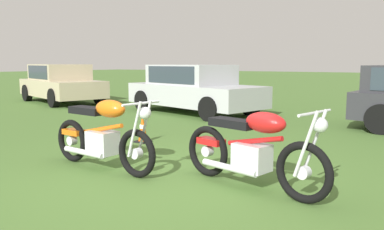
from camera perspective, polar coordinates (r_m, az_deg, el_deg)
name	(u,v)px	position (r m, az deg, el deg)	size (l,w,h in m)	color
ground_plane	(163,178)	(5.07, -4.36, -9.34)	(120.00, 120.00, 0.00)	#476B2D
motorcycle_orange	(102,135)	(5.51, -13.11, -2.86)	(2.02, 0.64, 1.02)	black
motorcycle_red	(252,149)	(4.60, 8.88, -4.99)	(2.04, 0.73, 1.02)	black
car_beige	(61,81)	(15.36, -18.86, 4.74)	(4.56, 2.89, 1.43)	#BCAD8C
car_silver	(193,86)	(11.47, 0.13, 4.28)	(4.59, 2.72, 1.43)	#B2B5BA
traffic_cone	(143,129)	(7.30, -7.30, -2.08)	(0.25, 0.25, 0.55)	#EA590F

